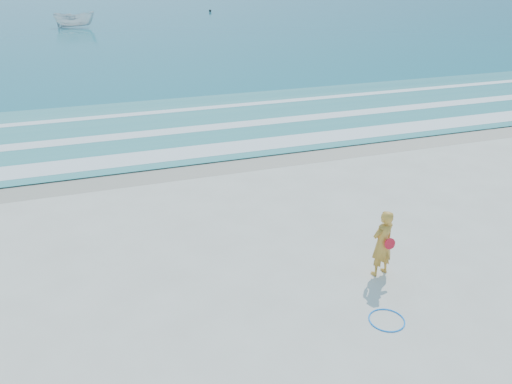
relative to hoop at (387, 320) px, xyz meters
name	(u,v)px	position (x,y,z in m)	size (l,w,h in m)	color
ground	(318,307)	(-1.15, 0.87, -0.01)	(400.00, 400.00, 0.00)	silver
wet_sand	(213,163)	(-1.15, 9.87, -0.01)	(400.00, 2.40, 0.00)	#B2A893
ocean	(95,0)	(-1.15, 105.87, 0.01)	(400.00, 190.00, 0.04)	#19727F
shallow	(186,125)	(-1.15, 14.87, 0.03)	(400.00, 10.00, 0.01)	#59B7AD
foam_near	(205,151)	(-1.15, 11.17, 0.04)	(400.00, 1.40, 0.01)	white
foam_mid	(190,129)	(-1.15, 14.07, 0.04)	(400.00, 0.90, 0.01)	white
foam_far	(176,111)	(-1.15, 17.37, 0.04)	(400.00, 0.60, 0.01)	white
hoop	(387,320)	(0.00, 0.00, 0.00)	(0.75, 0.75, 0.03)	#0E82FF
boat	(74,19)	(-5.41, 56.45, 0.91)	(1.73, 4.60, 1.78)	silver
buoy	(210,11)	(14.11, 70.77, 0.22)	(0.39, 0.39, 0.39)	black
woman	(382,243)	(0.77, 1.57, 0.82)	(0.68, 0.52, 1.66)	#C7882E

